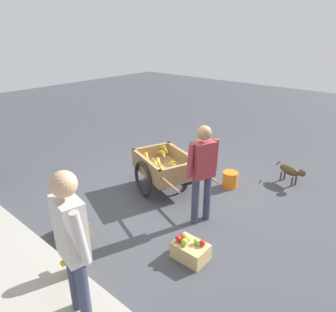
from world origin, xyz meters
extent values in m
plane|color=#3D3F44|center=(0.00, 0.00, 0.00)|extent=(24.00, 24.00, 0.00)
cube|color=#937047|center=(0.29, -0.18, 0.40)|extent=(1.31, 1.13, 0.10)
cube|color=#937047|center=(0.77, -0.37, 0.57)|extent=(0.34, 0.77, 0.24)
cube|color=#937047|center=(-0.20, 0.00, 0.57)|extent=(0.34, 0.77, 0.24)
cube|color=#937047|center=(0.42, 0.16, 0.57)|extent=(1.05, 0.44, 0.24)
cube|color=#937047|center=(0.16, -0.53, 0.57)|extent=(1.05, 0.44, 0.24)
torus|color=black|center=(0.44, 0.23, 0.32)|extent=(0.62, 0.28, 0.64)
torus|color=black|center=(0.13, -0.60, 0.32)|extent=(0.62, 0.28, 0.64)
cylinder|color=#9E9EA8|center=(0.29, -0.18, 0.32)|extent=(0.34, 0.84, 0.04)
cylinder|color=#937047|center=(-0.37, 0.42, 0.55)|extent=(0.53, 0.23, 0.04)
cylinder|color=#937047|center=(-0.61, -0.22, 0.55)|extent=(0.53, 0.23, 0.04)
cylinder|color=#9E9EA8|center=(0.73, -0.35, 0.18)|extent=(0.04, 0.04, 0.35)
ellipsoid|color=gold|center=(0.05, 0.18, 0.60)|extent=(0.16, 0.14, 0.14)
ellipsoid|color=gold|center=(0.07, 0.18, 0.61)|extent=(0.19, 0.07, 0.10)
ellipsoid|color=gold|center=(0.08, 0.18, 0.62)|extent=(0.18, 0.05, 0.05)
ellipsoid|color=gold|center=(0.09, 0.18, 0.63)|extent=(0.18, 0.12, 0.11)
ellipsoid|color=gold|center=(0.10, 0.19, 0.64)|extent=(0.18, 0.08, 0.14)
ellipsoid|color=gold|center=(-0.14, -0.34, 0.54)|extent=(0.18, 0.08, 0.14)
ellipsoid|color=gold|center=(-0.11, -0.34, 0.55)|extent=(0.18, 0.06, 0.05)
ellipsoid|color=gold|center=(-0.10, -0.34, 0.56)|extent=(0.19, 0.05, 0.13)
ellipsoid|color=gold|center=(0.63, -0.08, 0.60)|extent=(0.15, 0.15, 0.15)
ellipsoid|color=gold|center=(0.65, -0.08, 0.61)|extent=(0.18, 0.13, 0.09)
ellipsoid|color=gold|center=(0.66, -0.08, 0.62)|extent=(0.18, 0.13, 0.09)
ellipsoid|color=gold|center=(0.68, -0.08, 0.63)|extent=(0.17, 0.12, 0.14)
ellipsoid|color=gold|center=(0.48, -0.36, 0.60)|extent=(0.17, 0.09, 0.15)
ellipsoid|color=gold|center=(0.49, -0.36, 0.61)|extent=(0.18, 0.13, 0.10)
ellipsoid|color=gold|center=(0.51, -0.36, 0.62)|extent=(0.18, 0.06, 0.05)
ellipsoid|color=gold|center=(0.52, -0.36, 0.63)|extent=(0.19, 0.07, 0.10)
ellipsoid|color=gold|center=(0.53, -0.36, 0.64)|extent=(0.17, 0.11, 0.14)
ellipsoid|color=gold|center=(0.00, -0.09, 0.62)|extent=(0.17, 0.13, 0.14)
ellipsoid|color=gold|center=(0.02, -0.09, 0.63)|extent=(0.19, 0.12, 0.05)
ellipsoid|color=gold|center=(0.04, -0.09, 0.64)|extent=(0.18, 0.06, 0.13)
ellipsoid|color=gold|center=(0.33, 0.02, 0.58)|extent=(0.17, 0.09, 0.15)
ellipsoid|color=gold|center=(0.34, 0.02, 0.59)|extent=(0.19, 0.10, 0.10)
ellipsoid|color=gold|center=(0.36, 0.02, 0.60)|extent=(0.18, 0.13, 0.05)
ellipsoid|color=gold|center=(0.37, 0.02, 0.61)|extent=(0.19, 0.10, 0.11)
ellipsoid|color=gold|center=(0.38, 0.02, 0.62)|extent=(0.17, 0.09, 0.15)
ellipsoid|color=gold|center=(0.46, -0.21, 0.52)|extent=(0.17, 0.12, 0.15)
ellipsoid|color=gold|center=(0.48, -0.21, 0.53)|extent=(0.16, 0.16, 0.05)
ellipsoid|color=gold|center=(0.50, -0.21, 0.54)|extent=(0.17, 0.14, 0.13)
ellipsoid|color=gold|center=(0.72, -0.16, 0.54)|extent=(0.19, 0.06, 0.13)
ellipsoid|color=gold|center=(0.74, -0.16, 0.55)|extent=(0.18, 0.05, 0.05)
ellipsoid|color=gold|center=(0.76, -0.16, 0.56)|extent=(0.16, 0.14, 0.14)
ellipsoid|color=gold|center=(-0.19, -0.21, 0.49)|extent=(0.17, 0.13, 0.14)
ellipsoid|color=gold|center=(-0.18, -0.21, 0.50)|extent=(0.19, 0.06, 0.09)
ellipsoid|color=gold|center=(-0.16, -0.21, 0.51)|extent=(0.18, 0.13, 0.09)
ellipsoid|color=gold|center=(-0.15, -0.21, 0.52)|extent=(0.18, 0.05, 0.12)
ellipsoid|color=gold|center=(0.56, -0.52, 0.62)|extent=(0.17, 0.07, 0.16)
ellipsoid|color=gold|center=(0.58, -0.52, 0.63)|extent=(0.19, 0.08, 0.11)
ellipsoid|color=gold|center=(0.59, -0.52, 0.64)|extent=(0.19, 0.12, 0.05)
ellipsoid|color=gold|center=(0.60, -0.52, 0.65)|extent=(0.19, 0.10, 0.10)
ellipsoid|color=gold|center=(0.62, -0.51, 0.66)|extent=(0.18, 0.09, 0.14)
cylinder|color=#333851|center=(-0.75, 0.32, 0.38)|extent=(0.11, 0.11, 0.76)
cylinder|color=#333851|center=(-0.83, 0.11, 0.38)|extent=(0.11, 0.11, 0.76)
cube|color=maroon|center=(-0.79, 0.22, 1.03)|extent=(0.31, 0.39, 0.54)
sphere|color=#9E704C|center=(-0.79, 0.22, 1.44)|extent=(0.21, 0.21, 0.21)
cylinder|color=maroon|center=(-0.71, 0.42, 1.06)|extent=(0.08, 0.14, 0.49)
cylinder|color=maroon|center=(-0.87, 0.01, 1.06)|extent=(0.08, 0.10, 0.49)
ellipsoid|color=#4C3823|center=(-1.37, -1.92, 0.27)|extent=(0.47, 0.32, 0.18)
sphere|color=#4C3823|center=(-1.62, -1.83, 0.33)|extent=(0.14, 0.14, 0.14)
cylinder|color=#4C3823|center=(-1.10, -2.01, 0.31)|extent=(0.11, 0.06, 0.12)
cylinder|color=#4C3823|center=(-1.51, -1.92, 0.09)|extent=(0.04, 0.04, 0.18)
cylinder|color=#4C3823|center=(-1.47, -1.82, 0.09)|extent=(0.04, 0.04, 0.18)
cylinder|color=#4C3823|center=(-1.26, -2.01, 0.09)|extent=(0.04, 0.04, 0.18)
cylinder|color=#4C3823|center=(-1.22, -1.91, 0.09)|extent=(0.04, 0.04, 0.18)
cylinder|color=gold|center=(-0.36, 2.16, 0.28)|extent=(0.18, 0.18, 0.55)
sphere|color=gold|center=(-0.36, 2.16, 0.59)|extent=(0.16, 0.16, 0.16)
cylinder|color=gold|center=(-0.25, 2.16, 0.33)|extent=(0.10, 0.07, 0.07)
cylinder|color=gold|center=(-0.36, 2.27, 0.33)|extent=(0.07, 0.10, 0.07)
cylinder|color=orange|center=(-0.58, -1.06, 0.15)|extent=(0.29, 0.29, 0.30)
cube|color=tan|center=(-1.18, 0.99, 0.11)|extent=(0.44, 0.32, 0.22)
sphere|color=red|center=(-1.30, 0.92, 0.26)|extent=(0.08, 0.08, 0.08)
sphere|color=red|center=(-1.02, 1.06, 0.26)|extent=(0.09, 0.09, 0.09)
sphere|color=#B23319|center=(-1.04, 1.00, 0.27)|extent=(0.09, 0.09, 0.09)
sphere|color=#99BF33|center=(-1.23, 0.95, 0.26)|extent=(0.08, 0.08, 0.08)
sphere|color=#99BF33|center=(-1.12, 1.06, 0.27)|extent=(0.09, 0.09, 0.09)
sphere|color=#99BF33|center=(-1.11, 0.98, 0.26)|extent=(0.08, 0.08, 0.08)
cube|color=#99754C|center=(0.39, 1.73, 0.11)|extent=(0.44, 0.32, 0.22)
sphere|color=red|center=(0.52, 1.70, 0.26)|extent=(0.08, 0.08, 0.08)
sphere|color=#B23319|center=(0.51, 1.78, 0.27)|extent=(0.10, 0.10, 0.10)
sphere|color=red|center=(0.24, 1.65, 0.27)|extent=(0.10, 0.10, 0.10)
sphere|color=#99BF33|center=(0.52, 1.69, 0.26)|extent=(0.09, 0.09, 0.09)
sphere|color=#99BF33|center=(0.34, 1.65, 0.26)|extent=(0.08, 0.08, 0.08)
sphere|color=#B23319|center=(0.45, 1.73, 0.27)|extent=(0.10, 0.10, 0.10)
sphere|color=red|center=(0.55, 1.73, 0.26)|extent=(0.09, 0.09, 0.09)
cylinder|color=#333851|center=(-0.80, 2.44, 0.42)|extent=(0.11, 0.11, 0.85)
cylinder|color=#333851|center=(-1.02, 2.48, 0.42)|extent=(0.11, 0.11, 0.85)
cube|color=#B7B2AD|center=(-0.91, 2.46, 1.15)|extent=(0.37, 0.26, 0.60)
sphere|color=tan|center=(-0.91, 2.46, 1.59)|extent=(0.23, 0.23, 0.23)
cylinder|color=#B7B2AD|center=(-0.70, 2.42, 1.18)|extent=(0.08, 0.08, 0.54)
cylinder|color=#B7B2AD|center=(-1.13, 2.50, 1.18)|extent=(0.08, 0.14, 0.55)
camera|label=1|loc=(-3.00, 3.59, 2.77)|focal=32.61mm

